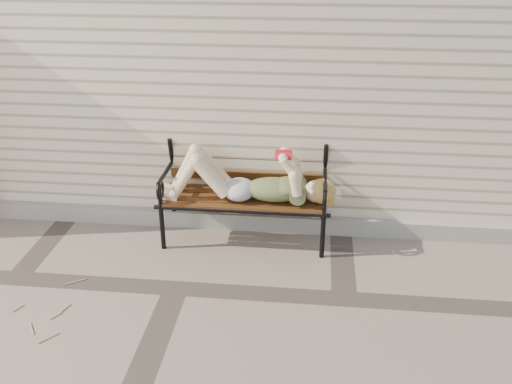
# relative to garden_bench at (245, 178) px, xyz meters

# --- Properties ---
(ground) EXTENTS (80.00, 80.00, 0.00)m
(ground) POSITION_rel_garden_bench_xyz_m (-0.42, -0.85, -0.54)
(ground) COLOR gray
(ground) RESTS_ON ground
(house_wall) EXTENTS (8.00, 4.00, 3.00)m
(house_wall) POSITION_rel_garden_bench_xyz_m (-0.42, 2.15, 0.96)
(house_wall) COLOR beige
(house_wall) RESTS_ON ground
(foundation_strip) EXTENTS (8.00, 0.10, 0.15)m
(foundation_strip) POSITION_rel_garden_bench_xyz_m (-0.42, 0.12, -0.47)
(foundation_strip) COLOR gray
(foundation_strip) RESTS_ON ground
(garden_bench) EXTENTS (1.50, 0.60, 0.97)m
(garden_bench) POSITION_rel_garden_bench_xyz_m (0.00, 0.00, 0.00)
(garden_bench) COLOR black
(garden_bench) RESTS_ON ground
(reading_woman) EXTENTS (1.41, 0.32, 0.44)m
(reading_woman) POSITION_rel_garden_bench_xyz_m (0.01, -0.12, 0.03)
(reading_woman) COLOR #093441
(reading_woman) RESTS_ON ground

